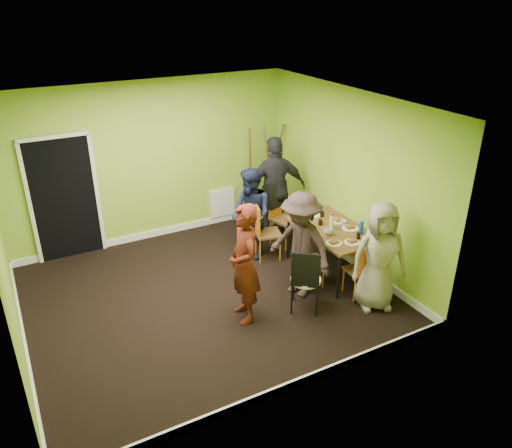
{
  "coord_description": "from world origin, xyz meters",
  "views": [
    {
      "loc": [
        -2.31,
        -5.84,
        4.12
      ],
      "look_at": [
        0.84,
        0.0,
        0.98
      ],
      "focal_mm": 35.0,
      "sensor_mm": 36.0,
      "label": 1
    }
  ],
  "objects": [
    {
      "name": "blue_bottle",
      "position": [
        2.3,
        -0.64,
        0.85
      ],
      "size": [
        0.07,
        0.07,
        0.21
      ],
      "primitive_type": "cylinder",
      "color": "blue",
      "rests_on": "dining_table"
    },
    {
      "name": "person_left_near",
      "position": [
        1.24,
        -0.59,
        0.8
      ],
      "size": [
        0.91,
        1.17,
        1.6
      ],
      "primitive_type": "imported",
      "rotation": [
        0.0,
        0.0,
        -1.23
      ],
      "color": "#302120",
      "rests_on": "ground"
    },
    {
      "name": "person_standing",
      "position": [
        0.26,
        -0.76,
        0.84
      ],
      "size": [
        0.48,
        0.66,
        1.68
      ],
      "primitive_type": "imported",
      "rotation": [
        0.0,
        0.0,
        -1.7
      ],
      "color": "#50170D",
      "rests_on": "ground"
    },
    {
      "name": "glass_front",
      "position": [
        2.16,
        -0.75,
        0.8
      ],
      "size": [
        0.06,
        0.06,
        0.1
      ],
      "primitive_type": "cylinder",
      "color": "black",
      "rests_on": "dining_table"
    },
    {
      "name": "plate_far_front",
      "position": [
        2.0,
        -0.81,
        0.76
      ],
      "size": [
        0.23,
        0.23,
        0.01
      ],
      "primitive_type": "cylinder",
      "color": "white",
      "rests_on": "dining_table"
    },
    {
      "name": "chair_left_near",
      "position": [
        1.46,
        -0.45,
        0.49
      ],
      "size": [
        0.44,
        0.43,
        0.87
      ],
      "rotation": [
        0.0,
        0.0,
        -1.81
      ],
      "color": "orange",
      "rests_on": "ground"
    },
    {
      "name": "glass_back",
      "position": [
        2.15,
        0.16,
        0.8
      ],
      "size": [
        0.07,
        0.07,
        0.1
      ],
      "primitive_type": "cylinder",
      "color": "black",
      "rests_on": "dining_table"
    },
    {
      "name": "plate_wall_back",
      "position": [
        2.27,
        -0.12,
        0.76
      ],
      "size": [
        0.26,
        0.26,
        0.01
      ],
      "primitive_type": "cylinder",
      "color": "white",
      "rests_on": "dining_table"
    },
    {
      "name": "dining_table",
      "position": [
        2.05,
        -0.29,
        0.7
      ],
      "size": [
        0.9,
        1.5,
        0.75
      ],
      "color": "black",
      "rests_on": "ground"
    },
    {
      "name": "orange_bottle",
      "position": [
        1.99,
        -0.06,
        0.79
      ],
      "size": [
        0.03,
        0.03,
        0.07
      ],
      "primitive_type": "cylinder",
      "color": "orange",
      "rests_on": "dining_table"
    },
    {
      "name": "easel",
      "position": [
        2.06,
        1.96,
        0.93
      ],
      "size": [
        0.75,
        0.71,
        1.88
      ],
      "color": "brown",
      "rests_on": "ground"
    },
    {
      "name": "room_walls",
      "position": [
        -0.02,
        0.04,
        0.99
      ],
      "size": [
        5.04,
        4.54,
        2.82
      ],
      "color": "#94BA2F",
      "rests_on": "ground"
    },
    {
      "name": "plate_far_back",
      "position": [
        2.04,
        0.27,
        0.76
      ],
      "size": [
        0.27,
        0.27,
        0.01
      ],
      "primitive_type": "cylinder",
      "color": "white",
      "rests_on": "dining_table"
    },
    {
      "name": "plate_near_right",
      "position": [
        1.75,
        -0.71,
        0.76
      ],
      "size": [
        0.24,
        0.24,
        0.01
      ],
      "primitive_type": "cylinder",
      "color": "white",
      "rests_on": "dining_table"
    },
    {
      "name": "cup_a",
      "position": [
        1.86,
        -0.42,
        0.8
      ],
      "size": [
        0.13,
        0.13,
        0.1
      ],
      "primitive_type": "imported",
      "color": "white",
      "rests_on": "dining_table"
    },
    {
      "name": "person_left_far",
      "position": [
        1.16,
        0.76,
        0.77
      ],
      "size": [
        0.64,
        0.79,
        1.53
      ],
      "primitive_type": "imported",
      "rotation": [
        0.0,
        0.0,
        -1.49
      ],
      "color": "#151B36",
      "rests_on": "ground"
    },
    {
      "name": "chair_back_end",
      "position": [
        1.82,
        1.01,
        0.77
      ],
      "size": [
        0.57,
        0.63,
        1.09
      ],
      "rotation": [
        0.0,
        0.0,
        3.44
      ],
      "color": "orange",
      "rests_on": "ground"
    },
    {
      "name": "chair_left_far",
      "position": [
        1.29,
        0.59,
        0.54
      ],
      "size": [
        0.49,
        0.49,
        0.96
      ],
      "rotation": [
        0.0,
        0.0,
        -1.85
      ],
      "color": "orange",
      "rests_on": "ground"
    },
    {
      "name": "plate_wall_front",
      "position": [
        2.27,
        -0.42,
        0.76
      ],
      "size": [
        0.26,
        0.26,
        0.01
      ],
      "primitive_type": "cylinder",
      "color": "white",
      "rests_on": "dining_table"
    },
    {
      "name": "person_front_end",
      "position": [
        2.02,
        -1.38,
        0.79
      ],
      "size": [
        0.9,
        0.75,
        1.58
      ],
      "primitive_type": "imported",
      "rotation": [
        0.0,
        0.0,
        -0.36
      ],
      "color": "gray",
      "rests_on": "ground"
    },
    {
      "name": "cup_b",
      "position": [
        2.24,
        -0.28,
        0.8
      ],
      "size": [
        0.1,
        0.1,
        0.09
      ],
      "primitive_type": "imported",
      "color": "white",
      "rests_on": "dining_table"
    },
    {
      "name": "chair_bentwood",
      "position": [
        1.06,
        -1.02,
        0.54
      ],
      "size": [
        0.53,
        0.54,
        0.98
      ],
      "rotation": [
        0.0,
        0.0,
        -0.65
      ],
      "color": "black",
      "rests_on": "ground"
    },
    {
      "name": "chair_front_end",
      "position": [
        1.98,
        -1.11,
        0.49
      ],
      "size": [
        0.39,
        0.39,
        0.87
      ],
      "rotation": [
        0.0,
        0.0,
        -0.09
      ],
      "color": "orange",
      "rests_on": "ground"
    },
    {
      "name": "thermos",
      "position": [
        2.0,
        -0.29,
        0.87
      ],
      "size": [
        0.06,
        0.06,
        0.24
      ],
      "primitive_type": "cylinder",
      "color": "white",
      "rests_on": "dining_table"
    },
    {
      "name": "person_back_end",
      "position": [
        1.85,
        1.16,
        0.94
      ],
      "size": [
        1.17,
        0.68,
        1.88
      ],
      "primitive_type": "imported",
      "rotation": [
        0.0,
        0.0,
        2.93
      ],
      "color": "black",
      "rests_on": "ground"
    },
    {
      "name": "plate_near_left",
      "position": [
        1.77,
        0.16,
        0.76
      ],
      "size": [
        0.22,
        0.22,
        0.01
      ],
      "primitive_type": "cylinder",
      "color": "white",
      "rests_on": "dining_table"
    },
    {
      "name": "ground",
      "position": [
        0.0,
        0.0,
        0.0
      ],
      "size": [
        5.0,
        5.0,
        0.0
      ],
      "primitive_type": "plane",
      "color": "black",
      "rests_on": "ground"
    },
    {
      "name": "glass_mid",
      "position": [
        1.94,
        -0.09,
        0.8
      ],
      "size": [
        0.07,
        0.07,
        0.1
      ],
      "primitive_type": "cylinder",
      "color": "black",
      "rests_on": "dining_table"
    }
  ]
}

